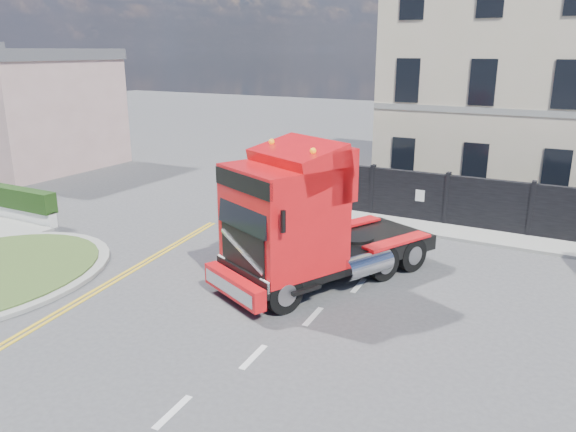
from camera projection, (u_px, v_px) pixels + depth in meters
The scene contains 6 objects.
ground at pixel (226, 288), 16.01m from camera, with size 120.00×120.00×0.00m, color #424244.
seaside_bldg_pink at pixel (25, 114), 31.92m from camera, with size 8.00×8.00×6.00m, color #C9A09D.
hoarding_fence at pixel (517, 209), 20.28m from camera, with size 18.80×0.25×2.00m.
georgian_building at pixel (539, 67), 25.48m from camera, with size 12.30×10.30×12.80m.
pavement_far at pixel (495, 239), 20.04m from camera, with size 20.00×1.60×0.12m, color gray.
truck at pixel (302, 225), 15.71m from camera, with size 5.14×7.22×4.07m.
Camera 1 is at (8.62, -12.10, 6.54)m, focal length 35.00 mm.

